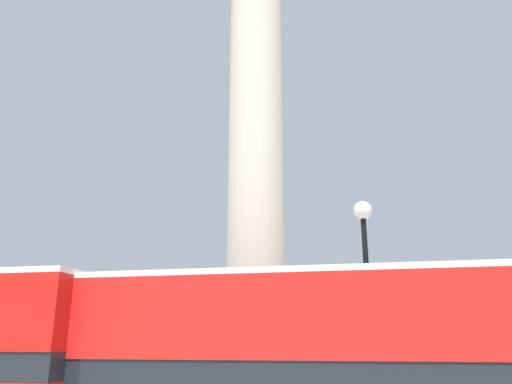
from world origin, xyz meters
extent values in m
cube|color=#BCB29E|center=(0.00, 0.00, 1.92)|extent=(4.01, 4.01, 1.28)
cylinder|color=#BCB29E|center=(0.00, 0.00, 12.84)|extent=(1.91, 1.91, 20.57)
cube|color=black|center=(0.72, -5.47, 2.37)|extent=(10.25, 2.96, 0.55)
cube|color=red|center=(0.72, -5.47, 3.43)|extent=(10.25, 3.01, 1.57)
cube|color=silver|center=(0.72, -5.47, 4.27)|extent=(10.25, 3.01, 0.12)
cylinder|color=black|center=(3.32, -3.02, 3.03)|extent=(0.14, 0.14, 6.05)
sphere|color=white|center=(3.32, -3.02, 6.29)|extent=(0.49, 0.49, 0.49)
camera|label=1|loc=(2.45, -16.06, 2.96)|focal=35.00mm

